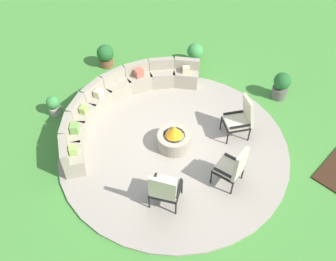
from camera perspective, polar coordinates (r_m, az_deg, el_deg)
The scene contains 11 objects.
ground_plane at distance 8.82m, azimuth 0.93°, elevation -2.67°, with size 24.00×24.00×0.00m, color #478C38.
patio_circle at distance 8.80m, azimuth 0.93°, elevation -2.54°, with size 5.59×5.59×0.06m, color #9E9384.
fire_pit at distance 8.58m, azimuth 0.96°, elevation -1.30°, with size 0.81×0.81×0.67m.
curved_stone_bench at distance 9.53m, azimuth -7.89°, elevation 4.69°, with size 4.77×1.84×0.78m.
lounge_chair_front_left at distance 7.32m, azimuth -0.56°, elevation -9.26°, with size 0.81×0.82×1.11m.
lounge_chair_front_right at distance 7.77m, azimuth 10.31°, elevation -5.76°, with size 0.64×0.64×1.11m.
lounge_chair_back_left at distance 8.79m, azimuth 11.55°, elevation 1.99°, with size 0.81×0.82×1.16m.
potted_plant_0 at distance 9.91m, azimuth -17.78°, elevation 3.89°, with size 0.35×0.35×0.57m.
potted_plant_1 at distance 10.35m, azimuth 17.65°, elevation 6.95°, with size 0.47×0.47×0.80m.
potted_plant_2 at distance 11.23m, azimuth -9.95°, elevation 11.77°, with size 0.52×0.52×0.71m.
potted_plant_3 at distance 11.22m, azimuth 4.36°, elevation 12.27°, with size 0.50×0.50×0.67m.
Camera 1 is at (-4.21, -3.90, 6.69)m, focal length 38.15 mm.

